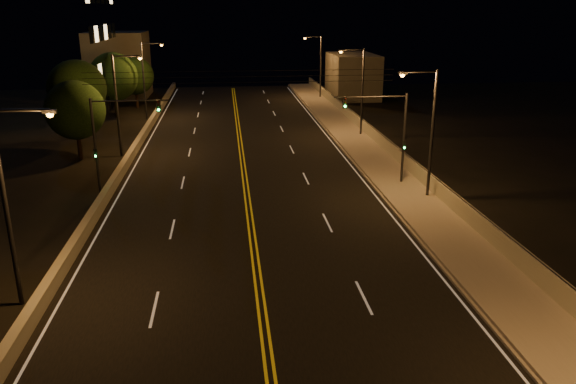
{
  "coord_description": "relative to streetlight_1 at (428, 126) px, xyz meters",
  "views": [
    {
      "loc": [
        -1.2,
        -10.84,
        12.08
      ],
      "look_at": [
        2.0,
        18.0,
        2.5
      ],
      "focal_mm": 35.0,
      "sensor_mm": 36.0,
      "label": 1
    }
  ],
  "objects": [
    {
      "name": "sidewalk",
      "position": [
        -0.7,
        -2.98,
        -4.78
      ],
      "size": [
        3.6,
        120.0,
        0.3
      ],
      "primitive_type": "cube",
      "color": "gray",
      "rests_on": "ground"
    },
    {
      "name": "parapet_wall",
      "position": [
        0.95,
        -2.98,
        -4.13
      ],
      "size": [
        0.3,
        120.0,
        1.0
      ],
      "primitive_type": "cube",
      "color": "#ACA990",
      "rests_on": "sidewalk"
    },
    {
      "name": "tree_0",
      "position": [
        -24.91,
        13.22,
        -0.82
      ],
      "size": [
        4.81,
        4.81,
        6.52
      ],
      "color": "black",
      "rests_on": "ground"
    },
    {
      "name": "streetlight_4",
      "position": [
        -21.41,
        -11.36,
        0.0
      ],
      "size": [
        2.55,
        0.28,
        8.46
      ],
      "color": "#2D2D33",
      "rests_on": "ground"
    },
    {
      "name": "tree_2",
      "position": [
        -25.15,
        31.74,
        -0.29
      ],
      "size": [
        5.43,
        5.43,
        7.36
      ],
      "color": "black",
      "rests_on": "ground"
    },
    {
      "name": "streetlight_2",
      "position": [
        0.0,
        18.89,
        0.0
      ],
      "size": [
        2.55,
        0.28,
        8.46
      ],
      "color": "#2D2D33",
      "rests_on": "ground"
    },
    {
      "name": "tree_1",
      "position": [
        -26.81,
        22.02,
        -0.25
      ],
      "size": [
        5.47,
        5.47,
        7.42
      ],
      "color": "black",
      "rests_on": "ground"
    },
    {
      "name": "traffic_signal_left",
      "position": [
        -20.35,
        3.14,
        -0.83
      ],
      "size": [
        5.11,
        0.31,
        6.55
      ],
      "color": "#2D2D33",
      "rests_on": "ground"
    },
    {
      "name": "tree_3",
      "position": [
        -23.81,
        38.47,
        -0.97
      ],
      "size": [
        4.64,
        4.64,
        6.29
      ],
      "color": "black",
      "rests_on": "ground"
    },
    {
      "name": "streetlight_5",
      "position": [
        -21.41,
        13.84,
        0.0
      ],
      "size": [
        2.55,
        0.28,
        8.46
      ],
      "color": "#2D2D33",
      "rests_on": "ground"
    },
    {
      "name": "curb",
      "position": [
        -2.57,
        -2.98,
        -4.85
      ],
      "size": [
        0.14,
        120.0,
        0.15
      ],
      "primitive_type": "cube",
      "color": "gray",
      "rests_on": "ground"
    },
    {
      "name": "distant_building_left",
      "position": [
        -27.5,
        48.69,
        -0.51
      ],
      "size": [
        8.0,
        8.0,
        8.84
      ],
      "primitive_type": "cube",
      "color": "slate",
      "rests_on": "ground"
    },
    {
      "name": "lane_markings",
      "position": [
        -11.5,
        -3.05,
        -4.91
      ],
      "size": [
        17.32,
        116.0,
        0.0
      ],
      "color": "silver",
      "rests_on": "road"
    },
    {
      "name": "traffic_signal_right",
      "position": [
        -1.46,
        3.14,
        -0.83
      ],
      "size": [
        5.11,
        0.31,
        6.55
      ],
      "color": "#2D2D33",
      "rests_on": "ground"
    },
    {
      "name": "overhead_wires",
      "position": [
        -11.5,
        6.52,
        2.47
      ],
      "size": [
        22.0,
        0.03,
        0.83
      ],
      "color": "black"
    },
    {
      "name": "distant_building_right",
      "position": [
        5.0,
        43.97,
        -1.96
      ],
      "size": [
        6.0,
        10.0,
        5.94
      ],
      "primitive_type": "cube",
      "color": "slate",
      "rests_on": "ground"
    },
    {
      "name": "streetlight_3",
      "position": [
        0.0,
        42.92,
        0.0
      ],
      "size": [
        2.55,
        0.28,
        8.46
      ],
      "color": "#2D2D33",
      "rests_on": "ground"
    },
    {
      "name": "streetlight_1",
      "position": [
        0.0,
        0.0,
        0.0
      ],
      "size": [
        2.55,
        0.28,
        8.46
      ],
      "color": "#2D2D33",
      "rests_on": "ground"
    },
    {
      "name": "road",
      "position": [
        -11.5,
        -2.98,
        -4.92
      ],
      "size": [
        18.0,
        120.0,
        0.02
      ],
      "primitive_type": "cube",
      "color": "black",
      "rests_on": "ground"
    },
    {
      "name": "jersey_barrier",
      "position": [
        -20.72,
        -2.98,
        -4.54
      ],
      "size": [
        0.45,
        120.0,
        0.77
      ],
      "primitive_type": "cube",
      "color": "#ACA990",
      "rests_on": "ground"
    },
    {
      "name": "streetlight_6",
      "position": [
        -21.41,
        30.7,
        0.0
      ],
      "size": [
        2.55,
        0.28,
        8.46
      ],
      "color": "#2D2D33",
      "rests_on": "ground"
    },
    {
      "name": "parapet_rail",
      "position": [
        0.95,
        -2.98,
        -3.6
      ],
      "size": [
        0.06,
        120.0,
        0.06
      ],
      "primitive_type": "cylinder",
      "rotation": [
        1.57,
        0.0,
        0.0
      ],
      "color": "black",
      "rests_on": "parapet_wall"
    }
  ]
}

